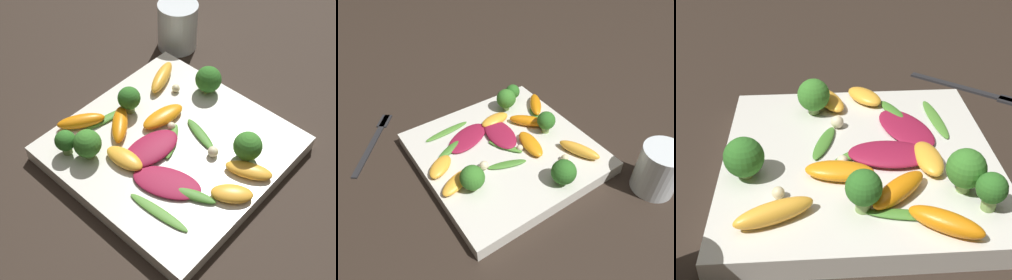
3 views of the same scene
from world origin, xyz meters
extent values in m
plane|color=#2D231C|center=(0.00, 0.00, 0.00)|extent=(2.40, 2.40, 0.00)
cube|color=silver|center=(0.00, 0.00, 0.01)|extent=(0.30, 0.30, 0.03)
cylinder|color=white|center=(0.17, -0.20, 0.04)|extent=(0.07, 0.07, 0.09)
cube|color=#262628|center=(-0.20, 0.18, 0.00)|extent=(0.12, 0.15, 0.01)
cube|color=#262628|center=(-0.15, 0.24, 0.00)|extent=(0.04, 0.04, 0.01)
ellipsoid|color=maroon|center=(0.01, 0.03, 0.03)|extent=(0.06, 0.10, 0.01)
ellipsoid|color=maroon|center=(-0.05, 0.06, 0.03)|extent=(0.11, 0.08, 0.01)
ellipsoid|color=#FCAD33|center=(-0.12, -0.03, 0.03)|extent=(0.07, 0.05, 0.02)
ellipsoid|color=orange|center=(0.12, 0.07, 0.04)|extent=(0.06, 0.07, 0.02)
ellipsoid|color=#FCAD33|center=(0.10, -0.09, 0.04)|extent=(0.05, 0.08, 0.02)
ellipsoid|color=#FCAD33|center=(0.02, 0.07, 0.03)|extent=(0.06, 0.03, 0.02)
ellipsoid|color=orange|center=(0.04, -0.02, 0.03)|extent=(0.04, 0.08, 0.02)
ellipsoid|color=orange|center=(0.08, 0.03, 0.04)|extent=(0.07, 0.07, 0.02)
ellipsoid|color=#FCAD33|center=(-0.12, 0.02, 0.03)|extent=(0.06, 0.06, 0.02)
cylinder|color=#84AD5B|center=(0.03, -0.12, 0.03)|extent=(0.01, 0.01, 0.01)
sphere|color=#2D6B23|center=(0.03, -0.12, 0.05)|extent=(0.04, 0.04, 0.04)
cylinder|color=#7A9E51|center=(0.09, -0.01, 0.03)|extent=(0.02, 0.02, 0.02)
sphere|color=#2D6B23|center=(0.09, -0.01, 0.05)|extent=(0.04, 0.04, 0.04)
cylinder|color=#84AD5B|center=(0.07, 0.10, 0.03)|extent=(0.01, 0.01, 0.02)
sphere|color=#387A28|center=(0.07, 0.10, 0.05)|extent=(0.04, 0.04, 0.04)
cylinder|color=#7A9E51|center=(0.10, 0.11, 0.03)|extent=(0.01, 0.01, 0.02)
sphere|color=#2D6B23|center=(0.10, 0.11, 0.05)|extent=(0.03, 0.03, 0.03)
cylinder|color=#84AD5B|center=(-0.10, -0.05, 0.03)|extent=(0.01, 0.01, 0.01)
sphere|color=#387A28|center=(-0.10, -0.05, 0.05)|extent=(0.04, 0.04, 0.04)
ellipsoid|color=#518E33|center=(-0.07, 0.10, 0.03)|extent=(0.09, 0.02, 0.00)
ellipsoid|color=#47842D|center=(-0.02, -0.04, 0.03)|extent=(0.07, 0.04, 0.01)
ellipsoid|color=#47842D|center=(-0.08, 0.05, 0.03)|extent=(0.08, 0.04, 0.01)
ellipsoid|color=#518E33|center=(0.00, 0.00, 0.03)|extent=(0.05, 0.07, 0.01)
ellipsoid|color=#47842D|center=(0.10, 0.03, 0.03)|extent=(0.03, 0.08, 0.01)
sphere|color=beige|center=(0.02, -0.02, 0.03)|extent=(0.01, 0.01, 0.01)
sphere|color=beige|center=(-0.06, -0.02, 0.03)|extent=(0.02, 0.02, 0.02)
sphere|color=beige|center=(0.07, -0.09, 0.03)|extent=(0.01, 0.01, 0.01)
camera|label=1|loc=(-0.30, 0.34, 0.54)|focal=50.00mm
camera|label=2|loc=(-0.25, -0.37, 0.45)|focal=35.00mm
camera|label=3|loc=(0.43, -0.05, 0.33)|focal=50.00mm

